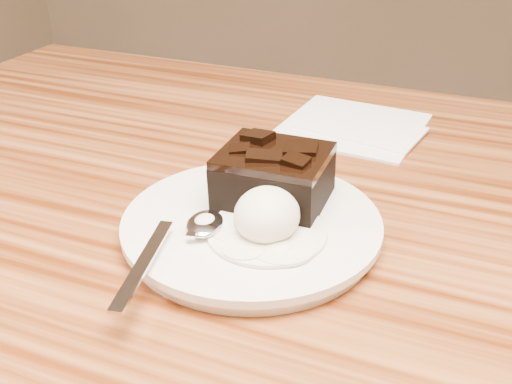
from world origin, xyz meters
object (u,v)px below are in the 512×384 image
at_px(ice_cream_scoop, 267,215).
at_px(spoon, 205,225).
at_px(plate, 252,227).
at_px(napkin, 352,125).
at_px(brownie, 274,180).

relative_size(ice_cream_scoop, spoon, 0.33).
bearing_deg(plate, napkin, 85.95).
relative_size(spoon, napkin, 1.07).
xyz_separation_m(plate, napkin, (0.02, 0.28, -0.01)).
bearing_deg(napkin, ice_cream_scoop, -89.62).
bearing_deg(napkin, brownie, -93.16).
bearing_deg(spoon, plate, 36.34).
height_order(ice_cream_scoop, napkin, ice_cream_scoop).
distance_m(plate, napkin, 0.28).
xyz_separation_m(ice_cream_scoop, napkin, (-0.00, 0.30, -0.03)).
height_order(plate, ice_cream_scoop, ice_cream_scoop).
height_order(plate, spoon, spoon).
bearing_deg(plate, brownie, 80.12).
bearing_deg(spoon, ice_cream_scoop, 3.40).
bearing_deg(ice_cream_scoop, plate, 139.29).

